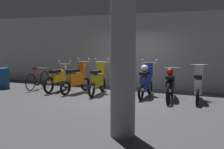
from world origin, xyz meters
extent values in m
plane|color=#4C4C4F|center=(0.00, 0.00, 0.00)|extent=(80.00, 80.00, 0.00)
cube|color=#9EA0A3|center=(0.00, 2.30, 1.52)|extent=(16.00, 0.30, 3.05)
torus|color=black|center=(-2.65, 1.00, 0.33)|extent=(0.12, 0.65, 0.65)
torus|color=black|center=(-2.60, -0.30, 0.33)|extent=(0.12, 0.65, 0.65)
cube|color=gold|center=(-2.63, 0.35, 0.52)|extent=(0.25, 0.84, 0.28)
ellipsoid|color=gold|center=(-2.63, 0.50, 0.73)|extent=(0.28, 0.45, 0.22)
cube|color=black|center=(-2.62, 0.17, 0.80)|extent=(0.26, 0.53, 0.10)
cylinder|color=#B7BABF|center=(-2.65, 0.89, 1.02)|extent=(0.56, 0.06, 0.04)
sphere|color=#B7BABF|center=(-2.91, 0.88, 1.12)|extent=(0.07, 0.07, 0.07)
sphere|color=#B7BABF|center=(-2.39, 0.91, 1.12)|extent=(0.07, 0.07, 0.07)
cylinder|color=#B7BABF|center=(-2.65, 0.95, 0.65)|extent=(0.06, 0.16, 0.65)
sphere|color=silver|center=(-2.65, 0.95, 0.87)|extent=(0.12, 0.12, 0.12)
cube|color=white|center=(-2.60, -0.27, 0.43)|extent=(0.16, 0.02, 0.10)
torus|color=black|center=(-1.65, 0.78, 0.27)|extent=(0.18, 0.54, 0.53)
torus|color=black|center=(-1.85, -0.35, 0.27)|extent=(0.18, 0.54, 0.53)
cube|color=orange|center=(-1.75, 0.22, 0.54)|extent=(0.35, 0.76, 0.44)
cube|color=orange|center=(-1.69, 0.56, 0.94)|extent=(0.30, 0.17, 0.48)
cube|color=black|center=(-1.78, 0.06, 0.85)|extent=(0.33, 0.55, 0.10)
cylinder|color=#B7BABF|center=(-1.66, 0.69, 1.16)|extent=(0.56, 0.14, 0.04)
sphere|color=#B7BABF|center=(-1.92, 0.74, 1.26)|extent=(0.07, 0.07, 0.07)
sphere|color=#B7BABF|center=(-1.41, 0.64, 1.26)|extent=(0.07, 0.07, 0.07)
cylinder|color=#B7BABF|center=(-1.66, 0.74, 0.69)|extent=(0.08, 0.16, 0.85)
sphere|color=silver|center=(-1.66, 0.74, 1.01)|extent=(0.12, 0.12, 0.12)
cube|color=white|center=(-1.85, -0.33, 0.36)|extent=(0.16, 0.04, 0.10)
torus|color=black|center=(-0.93, 0.83, 0.27)|extent=(0.14, 0.54, 0.53)
torus|color=black|center=(-0.83, -0.31, 0.27)|extent=(0.14, 0.54, 0.53)
cube|color=gold|center=(-0.88, 0.26, 0.54)|extent=(0.28, 0.75, 0.44)
cube|color=gold|center=(-0.91, 0.60, 0.94)|extent=(0.29, 0.14, 0.48)
cube|color=black|center=(-0.86, 0.10, 0.85)|extent=(0.28, 0.54, 0.10)
cylinder|color=#B7BABF|center=(-0.92, 0.74, 1.16)|extent=(0.56, 0.08, 0.04)
sphere|color=#B7BABF|center=(-1.18, 0.72, 1.26)|extent=(0.07, 0.07, 0.07)
sphere|color=#B7BABF|center=(-0.66, 0.76, 1.26)|extent=(0.07, 0.07, 0.07)
cylinder|color=#B7BABF|center=(-0.92, 0.79, 0.69)|extent=(0.07, 0.15, 0.85)
sphere|color=silver|center=(-0.92, 0.79, 1.01)|extent=(0.12, 0.12, 0.12)
cube|color=white|center=(-0.83, -0.29, 0.36)|extent=(0.16, 0.03, 0.10)
torus|color=black|center=(-0.10, 1.00, 0.27)|extent=(0.18, 0.54, 0.53)
torus|color=black|center=(0.10, -0.13, 0.27)|extent=(0.18, 0.54, 0.53)
cube|color=#1E389E|center=(0.00, 0.43, 0.54)|extent=(0.34, 0.76, 0.44)
cube|color=#1E389E|center=(-0.06, 0.77, 0.94)|extent=(0.30, 0.17, 0.48)
cube|color=black|center=(0.03, 0.28, 0.85)|extent=(0.33, 0.55, 0.10)
cylinder|color=#B7BABF|center=(-0.08, 0.91, 1.16)|extent=(0.56, 0.13, 0.04)
sphere|color=#B7BABF|center=(-0.34, 0.87, 1.26)|extent=(0.07, 0.07, 0.07)
sphere|color=#B7BABF|center=(0.17, 0.95, 1.26)|extent=(0.07, 0.07, 0.07)
cylinder|color=#B7BABF|center=(-0.09, 0.96, 0.69)|extent=(0.08, 0.16, 0.85)
sphere|color=silver|center=(-0.09, 0.96, 1.01)|extent=(0.12, 0.12, 0.12)
cube|color=white|center=(0.09, -0.11, 0.36)|extent=(0.16, 0.04, 0.10)
torus|color=black|center=(0.87, 1.04, 0.27)|extent=(0.09, 0.53, 0.53)
torus|color=black|center=(0.88, -0.11, 0.27)|extent=(0.09, 0.53, 0.53)
cube|color=#1E389E|center=(0.88, 0.47, 0.54)|extent=(0.22, 0.74, 0.44)
cube|color=#1E389E|center=(0.87, 0.81, 0.94)|extent=(0.28, 0.12, 0.48)
cube|color=black|center=(0.88, 0.31, 0.85)|extent=(0.24, 0.52, 0.10)
cylinder|color=#B7BABF|center=(0.87, 0.95, 1.16)|extent=(0.56, 0.04, 0.04)
sphere|color=#B7BABF|center=(0.61, 0.95, 1.26)|extent=(0.07, 0.07, 0.07)
sphere|color=#B7BABF|center=(1.13, 0.95, 1.26)|extent=(0.07, 0.07, 0.07)
cylinder|color=#B7BABF|center=(0.87, 1.00, 0.69)|extent=(0.06, 0.15, 0.85)
sphere|color=silver|center=(0.87, 1.00, 1.01)|extent=(0.12, 0.12, 0.12)
cube|color=white|center=(0.88, -0.08, 0.36)|extent=(0.16, 0.01, 0.10)
sphere|color=silver|center=(0.88, 0.31, 1.02)|extent=(0.24, 0.24, 0.24)
torus|color=black|center=(1.69, 0.98, 0.33)|extent=(0.15, 0.66, 0.65)
torus|color=black|center=(1.81, -0.31, 0.33)|extent=(0.15, 0.66, 0.65)
cube|color=black|center=(1.75, 0.34, 0.52)|extent=(0.29, 0.85, 0.28)
ellipsoid|color=black|center=(1.74, 0.49, 0.73)|extent=(0.30, 0.46, 0.22)
cube|color=black|center=(1.77, 0.16, 0.80)|extent=(0.29, 0.54, 0.10)
cylinder|color=#B7BABF|center=(1.70, 0.88, 1.02)|extent=(0.56, 0.09, 0.04)
cylinder|color=#B7BABF|center=(1.70, 0.93, 0.65)|extent=(0.07, 0.16, 0.65)
sphere|color=silver|center=(1.70, 0.93, 0.87)|extent=(0.12, 0.12, 0.12)
cube|color=white|center=(1.81, -0.28, 0.43)|extent=(0.16, 0.03, 0.10)
sphere|color=red|center=(1.77, 0.16, 0.97)|extent=(0.24, 0.24, 0.24)
torus|color=black|center=(2.59, 0.97, 0.27)|extent=(0.13, 0.53, 0.53)
torus|color=black|center=(2.67, -0.17, 0.27)|extent=(0.13, 0.53, 0.53)
cube|color=silver|center=(2.63, 0.40, 0.54)|extent=(0.27, 0.75, 0.44)
cube|color=silver|center=(2.60, 0.74, 0.94)|extent=(0.29, 0.14, 0.48)
cube|color=black|center=(2.64, 0.24, 0.85)|extent=(0.27, 0.53, 0.10)
cylinder|color=#B7BABF|center=(2.59, 0.88, 1.16)|extent=(0.56, 0.07, 0.04)
cylinder|color=#B7BABF|center=(2.59, 0.93, 0.69)|extent=(0.07, 0.15, 0.85)
sphere|color=silver|center=(2.59, 0.93, 1.01)|extent=(0.12, 0.12, 0.12)
cube|color=white|center=(2.66, -0.15, 0.36)|extent=(0.16, 0.02, 0.10)
torus|color=black|center=(-3.72, 0.98, 0.34)|extent=(0.11, 0.68, 0.68)
torus|color=black|center=(-3.61, -0.07, 0.34)|extent=(0.11, 0.68, 0.68)
cylinder|color=#B21E1E|center=(-3.67, 0.45, 0.64)|extent=(0.11, 0.68, 0.04)
cylinder|color=#B21E1E|center=(-3.65, 0.25, 0.74)|extent=(0.03, 0.03, 0.22)
cube|color=black|center=(-3.65, 0.25, 0.86)|extent=(0.12, 0.23, 0.05)
cylinder|color=#B7BABF|center=(-3.71, 0.85, 0.82)|extent=(0.50, 0.08, 0.03)
cylinder|color=black|center=(-3.66, 0.40, 0.19)|extent=(0.13, 0.11, 0.10)
cylinder|color=gray|center=(1.51, -3.54, 1.52)|extent=(0.50, 0.50, 3.05)
cylinder|color=navy|center=(-5.12, 0.02, 0.42)|extent=(0.55, 0.55, 0.84)
camera|label=1|loc=(3.40, -8.68, 1.93)|focal=44.15mm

